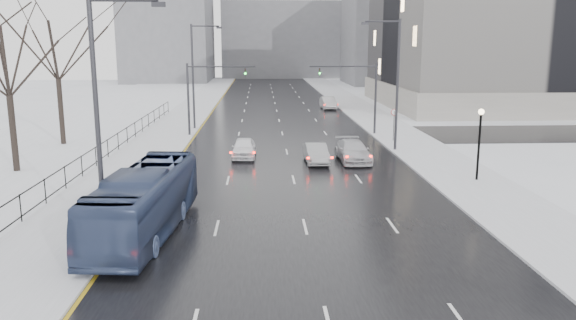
{
  "coord_description": "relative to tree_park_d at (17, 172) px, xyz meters",
  "views": [
    {
      "loc": [
        -1.95,
        -2.25,
        8.19
      ],
      "look_at": [
        -0.62,
        25.09,
        2.5
      ],
      "focal_mm": 35.0,
      "sensor_mm": 36.0,
      "label": 1
    }
  ],
  "objects": [
    {
      "name": "road",
      "position": [
        17.8,
        26.0,
        0.02
      ],
      "size": [
        16.0,
        150.0,
        0.04
      ],
      "primitive_type": "cube",
      "color": "black",
      "rests_on": "ground"
    },
    {
      "name": "cross_road",
      "position": [
        17.8,
        14.0,
        0.02
      ],
      "size": [
        130.0,
        10.0,
        0.04
      ],
      "primitive_type": "cube",
      "color": "black",
      "rests_on": "ground"
    },
    {
      "name": "sidewalk_left",
      "position": [
        7.3,
        26.0,
        0.08
      ],
      "size": [
        5.0,
        150.0,
        0.16
      ],
      "primitive_type": "cube",
      "color": "silver",
      "rests_on": "ground"
    },
    {
      "name": "sidewalk_right",
      "position": [
        28.3,
        26.0,
        0.08
      ],
      "size": [
        5.0,
        150.0,
        0.16
      ],
      "primitive_type": "cube",
      "color": "silver",
      "rests_on": "ground"
    },
    {
      "name": "park_strip",
      "position": [
        -2.2,
        26.0,
        0.06
      ],
      "size": [
        14.0,
        150.0,
        0.12
      ],
      "primitive_type": "cube",
      "color": "white",
      "rests_on": "ground"
    },
    {
      "name": "tree_park_d",
      "position": [
        0.0,
        0.0,
        0.0
      ],
      "size": [
        8.75,
        8.75,
        12.5
      ],
      "primitive_type": null,
      "color": "black",
      "rests_on": "ground"
    },
    {
      "name": "tree_park_e",
      "position": [
        -0.4,
        10.0,
        0.0
      ],
      "size": [
        9.45,
        9.45,
        13.5
      ],
      "primitive_type": null,
      "color": "black",
      "rests_on": "ground"
    },
    {
      "name": "iron_fence",
      "position": [
        4.8,
        -4.0,
        0.91
      ],
      "size": [
        0.06,
        70.0,
        1.3
      ],
      "color": "black",
      "rests_on": "sidewalk_left"
    },
    {
      "name": "streetlight_r_mid",
      "position": [
        25.97,
        6.0,
        5.62
      ],
      "size": [
        2.95,
        0.25,
        10.0
      ],
      "color": "#2D2D33",
      "rests_on": "ground"
    },
    {
      "name": "streetlight_l_near",
      "position": [
        9.63,
        -14.0,
        5.62
      ],
      "size": [
        2.95,
        0.25,
        10.0
      ],
      "color": "#2D2D33",
      "rests_on": "ground"
    },
    {
      "name": "streetlight_l_far",
      "position": [
        9.63,
        18.0,
        5.62
      ],
      "size": [
        2.95,
        0.25,
        10.0
      ],
      "color": "#2D2D33",
      "rests_on": "ground"
    },
    {
      "name": "lamppost_r_mid",
      "position": [
        28.8,
        -4.0,
        2.94
      ],
      "size": [
        0.36,
        0.36,
        4.28
      ],
      "color": "black",
      "rests_on": "sidewalk_right"
    },
    {
      "name": "mast_signal_right",
      "position": [
        25.13,
        14.0,
        4.11
      ],
      "size": [
        6.1,
        0.33,
        6.5
      ],
      "color": "#2D2D33",
      "rests_on": "ground"
    },
    {
      "name": "mast_signal_left",
      "position": [
        10.47,
        14.0,
        4.11
      ],
      "size": [
        6.1,
        0.33,
        6.5
      ],
      "color": "#2D2D33",
      "rests_on": "ground"
    },
    {
      "name": "no_uturn_sign",
      "position": [
        27.0,
        10.0,
        2.3
      ],
      "size": [
        0.6,
        0.06,
        2.7
      ],
      "color": "#2D2D33",
      "rests_on": "sidewalk_right"
    },
    {
      "name": "civic_building",
      "position": [
        52.8,
        38.0,
        11.21
      ],
      "size": [
        41.0,
        31.0,
        24.8
      ],
      "color": "gray",
      "rests_on": "ground"
    },
    {
      "name": "bldg_far_right",
      "position": [
        45.8,
        81.0,
        11.0
      ],
      "size": [
        24.0,
        20.0,
        22.0
      ],
      "primitive_type": "cube",
      "color": "slate",
      "rests_on": "ground"
    },
    {
      "name": "bldg_far_left",
      "position": [
        -4.2,
        91.0,
        14.0
      ],
      "size": [
        18.0,
        22.0,
        28.0
      ],
      "primitive_type": "cube",
      "color": "slate",
      "rests_on": "ground"
    },
    {
      "name": "bldg_far_center",
      "position": [
        21.8,
        106.0,
        9.0
      ],
      "size": [
        30.0,
        18.0,
        18.0
      ],
      "primitive_type": "cube",
      "color": "slate",
      "rests_on": "ground"
    },
    {
      "name": "bus",
      "position": [
        10.8,
        -12.63,
        1.5
      ],
      "size": [
        3.36,
        10.63,
        2.91
      ],
      "primitive_type": "imported",
      "rotation": [
        0.0,
        0.0,
        -0.09
      ],
      "color": "#38476D",
      "rests_on": "road"
    },
    {
      "name": "sedan_center_near",
      "position": [
        14.58,
        3.97,
        0.76
      ],
      "size": [
        1.78,
        4.23,
        1.43
      ],
      "primitive_type": "imported",
      "rotation": [
        0.0,
        0.0,
        -0.02
      ],
      "color": "white",
      "rests_on": "road"
    },
    {
      "name": "sedan_right_near",
      "position": [
        19.65,
        1.83,
        0.72
      ],
      "size": [
        1.61,
        4.19,
        1.36
      ],
      "primitive_type": "imported",
      "rotation": [
        0.0,
        0.0,
        0.04
      ],
      "color": "gray",
      "rests_on": "road"
    },
    {
      "name": "sedan_right_far",
      "position": [
        22.3,
        2.25,
        0.77
      ],
      "size": [
        2.21,
        5.11,
        1.47
      ],
      "primitive_type": "imported",
      "rotation": [
        0.0,
        0.0,
        0.03
      ],
      "color": "#BCBCC2",
      "rests_on": "road"
    },
    {
      "name": "sedan_right_distant",
      "position": [
        24.4,
        34.69,
        0.81
      ],
      "size": [
        1.85,
        4.73,
        1.53
      ],
      "primitive_type": "imported",
      "rotation": [
        0.0,
        0.0,
        0.05
      ],
      "color": "#B3B2B6",
      "rests_on": "road"
    }
  ]
}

